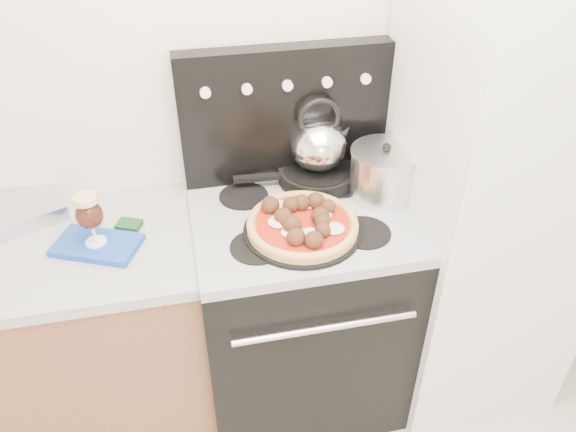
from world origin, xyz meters
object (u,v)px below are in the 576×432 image
object	(u,v)px
tea_kettle	(319,140)
pizza_pan	(302,230)
skillet	(317,174)
oven_mitt	(97,245)
base_cabinet	(8,354)
stove_body	(300,311)
pizza	(303,222)
stock_pot	(384,174)
fridge	(490,187)
beer_glass	(91,220)

from	to	relation	value
tea_kettle	pizza_pan	bearing A→B (deg)	-100.86
pizza_pan	skillet	xyz separation A→B (m)	(0.13, 0.30, 0.02)
oven_mitt	skillet	size ratio (longest dim) A/B	0.91
base_cabinet	stove_body	bearing A→B (deg)	-1.30
stove_body	base_cabinet	bearing A→B (deg)	178.70
pizza_pan	pizza	bearing A→B (deg)	180.00
pizza_pan	tea_kettle	bearing A→B (deg)	66.73
skillet	tea_kettle	size ratio (longest dim) A/B	1.25
stove_body	pizza_pan	world-z (taller)	pizza_pan
oven_mitt	pizza_pan	world-z (taller)	pizza_pan
base_cabinet	stock_pot	distance (m)	1.53
fridge	skillet	bearing A→B (deg)	159.05
pizza_pan	skillet	distance (m)	0.33
fridge	pizza	xyz separation A→B (m)	(-0.72, -0.07, 0.01)
skillet	stock_pot	size ratio (longest dim) A/B	1.24
oven_mitt	stove_body	bearing A→B (deg)	1.44
stove_body	pizza_pan	distance (m)	0.50
oven_mitt	pizza_pan	distance (m)	0.67
oven_mitt	stock_pot	distance (m)	1.01
base_cabinet	oven_mitt	world-z (taller)	oven_mitt
pizza	stock_pot	distance (m)	0.37
stove_body	pizza	world-z (taller)	pizza
stock_pot	tea_kettle	bearing A→B (deg)	145.38
base_cabinet	stock_pot	world-z (taller)	stock_pot
pizza	tea_kettle	xyz separation A→B (m)	(0.13, 0.30, 0.13)
stove_body	skillet	world-z (taller)	skillet
beer_glass	tea_kettle	distance (m)	0.83
skillet	pizza	bearing A→B (deg)	-113.27
base_cabinet	oven_mitt	xyz separation A→B (m)	(0.42, -0.04, 0.48)
pizza	pizza_pan	bearing A→B (deg)	0.00
stock_pot	base_cabinet	bearing A→B (deg)	-178.64
skillet	stock_pot	bearing A→B (deg)	-34.62
stove_body	stock_pot	bearing A→B (deg)	10.55
fridge	base_cabinet	bearing A→B (deg)	178.41
stock_pot	fridge	bearing A→B (deg)	-12.30
beer_glass	pizza	xyz separation A→B (m)	(0.67, -0.08, -0.06)
stove_body	tea_kettle	xyz separation A→B (m)	(0.11, 0.20, 0.65)
base_cabinet	fridge	world-z (taller)	fridge
fridge	stock_pot	size ratio (longest dim) A/B	7.95
stove_body	pizza	bearing A→B (deg)	-101.09
fridge	pizza_pan	distance (m)	0.72
stock_pot	pizza	bearing A→B (deg)	-154.71
oven_mitt	tea_kettle	distance (m)	0.85
base_cabinet	pizza	world-z (taller)	pizza
beer_glass	tea_kettle	world-z (taller)	tea_kettle
base_cabinet	stove_body	world-z (taller)	stove_body
stove_body	skillet	xyz separation A→B (m)	(0.11, 0.20, 0.51)
base_cabinet	skillet	size ratio (longest dim) A/B	4.90
stove_body	skillet	bearing A→B (deg)	61.37
pizza_pan	stock_pot	size ratio (longest dim) A/B	1.66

